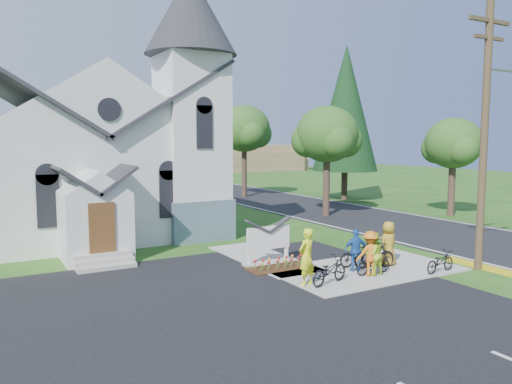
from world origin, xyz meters
TOP-DOWN VIEW (x-y plane):
  - ground at (0.00, 0.00)m, footprint 120.00×120.00m
  - parking_lot at (-7.00, -2.00)m, footprint 20.00×16.00m
  - road at (10.00, 15.00)m, footprint 8.00×90.00m
  - sidewalk at (1.50, 0.50)m, footprint 7.00×4.00m
  - church at (-5.48, 12.48)m, footprint 12.35×12.00m
  - church_sign at (-1.20, 3.20)m, footprint 2.20×0.40m
  - flower_bed at (-1.20, 2.30)m, footprint 2.60×1.10m
  - utility_pole at (5.36, -1.50)m, footprint 3.45×0.28m
  - tree_road_near at (8.50, 12.00)m, footprint 4.00×4.00m
  - tree_road_mid at (9.00, 24.00)m, footprint 4.40×4.40m
  - tree_road_far at (15.50, 8.00)m, footprint 3.60×3.60m
  - conifer at (15.00, 18.00)m, footprint 5.20×5.20m
  - distant_hills at (3.36, 56.33)m, footprint 61.00×10.00m
  - cyclist_0 at (-1.70, -0.08)m, footprint 0.81×0.65m
  - bike_0 at (-0.95, -0.36)m, footprint 1.86×1.05m
  - cyclist_1 at (1.12, -0.28)m, footprint 0.76×0.60m
  - bike_1 at (1.85, 0.45)m, footprint 1.73×0.88m
  - cyclist_2 at (0.93, 0.45)m, footprint 1.00×0.70m
  - bike_2 at (1.21, -0.16)m, footprint 1.54×0.56m
  - cyclist_3 at (0.96, -0.26)m, footprint 1.17×0.87m
  - bike_3 at (1.40, 0.92)m, footprint 1.58×0.62m
  - cyclist_4 at (2.61, 0.50)m, footprint 0.91×0.66m
  - bike_4 at (3.53, -1.20)m, footprint 1.57×0.67m

SIDE VIEW (x-z plane):
  - ground at x=0.00m, z-range 0.00..0.00m
  - parking_lot at x=-7.00m, z-range 0.00..0.02m
  - road at x=10.00m, z-range 0.00..0.02m
  - sidewalk at x=1.50m, z-range 0.00..0.05m
  - flower_bed at x=-1.20m, z-range 0.00..0.07m
  - bike_4 at x=3.53m, z-range 0.05..0.85m
  - bike_2 at x=1.21m, z-range 0.05..0.85m
  - bike_3 at x=1.40m, z-range 0.05..0.97m
  - bike_0 at x=-0.95m, z-range 0.05..0.98m
  - bike_1 at x=1.85m, z-range 0.05..1.05m
  - cyclist_1 at x=1.12m, z-range 0.05..1.61m
  - cyclist_2 at x=0.93m, z-range 0.05..1.63m
  - cyclist_3 at x=0.96m, z-range 0.05..1.67m
  - cyclist_4 at x=2.61m, z-range 0.05..1.77m
  - cyclist_0 at x=-1.70m, z-range 0.05..1.99m
  - church_sign at x=-1.20m, z-range 0.18..1.88m
  - distant_hills at x=3.36m, z-range -0.63..4.97m
  - tree_road_far at x=15.50m, z-range 1.48..7.78m
  - tree_road_near at x=8.50m, z-range 1.68..8.73m
  - church at x=-5.48m, z-range -1.25..11.75m
  - utility_pole at x=5.36m, z-range 0.40..10.40m
  - tree_road_mid at x=9.00m, z-range 1.88..9.68m
  - conifer at x=15.00m, z-range 1.19..13.59m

